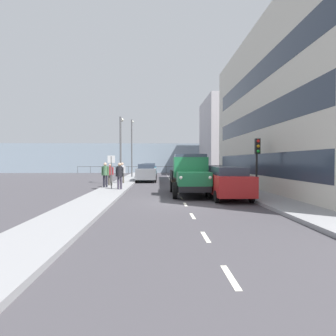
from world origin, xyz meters
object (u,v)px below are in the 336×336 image
car_teal_oppositeside_1 (148,171)px  lamp_post_far (132,143)px  pedestrian_in_dark_coat (105,173)px  car_navy_oppositeside_2 (150,169)px  car_red_kerbside_near (227,182)px  pedestrian_strolling (122,171)px  street_sign (111,166)px  truck_vintage_green (190,176)px  lamp_post_promenade (121,143)px  car_grey_oppositeside_0 (146,173)px  car_black_kerbside_1 (209,177)px  pedestrian_couple_b (110,173)px  car_maroon_kerbside_2 (198,173)px  traffic_light_near (257,153)px  pedestrian_by_lamp (119,171)px  pedestrian_near_railing (120,174)px

car_teal_oppositeside_1 → lamp_post_far: bearing=-14.3°
pedestrian_in_dark_coat → car_navy_oppositeside_2: bearing=-97.8°
car_red_kerbside_near → lamp_post_far: size_ratio=0.66×
pedestrian_strolling → street_sign: bearing=87.9°
truck_vintage_green → lamp_post_promenade: 10.03m
car_teal_oppositeside_1 → street_sign: bearing=81.6°
lamp_post_far → car_navy_oppositeside_2: bearing=-109.3°
car_grey_oppositeside_0 → car_navy_oppositeside_2: same height
car_red_kerbside_near → pedestrian_strolling: pedestrian_strolling is taller
lamp_post_promenade → car_navy_oppositeside_2: bearing=-97.9°
car_black_kerbside_1 → car_navy_oppositeside_2: same height
lamp_post_promenade → pedestrian_strolling: bearing=109.0°
pedestrian_couple_b → lamp_post_promenade: (-0.49, -2.67, 2.46)m
car_maroon_kerbside_2 → lamp_post_promenade: lamp_post_promenade is taller
pedestrian_strolling → lamp_post_promenade: 2.46m
car_black_kerbside_1 → street_sign: bearing=7.1°
lamp_post_far → car_red_kerbside_near: bearing=109.5°
lamp_post_far → car_maroon_kerbside_2: bearing=131.6°
car_black_kerbside_1 → street_sign: size_ratio=1.88×
car_grey_oppositeside_0 → traffic_light_near: traffic_light_near is taller
truck_vintage_green → car_grey_oppositeside_0: truck_vintage_green is taller
car_red_kerbside_near → car_navy_oppositeside_2: (4.83, -24.83, -0.00)m
car_black_kerbside_1 → car_maroon_kerbside_2: same height
car_maroon_kerbside_2 → car_navy_oppositeside_2: (4.83, -13.27, 0.00)m
car_grey_oppositeside_0 → street_sign: 8.57m
traffic_light_near → lamp_post_far: size_ratio=0.47×
car_grey_oppositeside_0 → pedestrian_strolling: (1.90, 3.65, 0.28)m
car_red_kerbside_near → pedestrian_in_dark_coat: bearing=-36.6°
pedestrian_strolling → pedestrian_by_lamp: pedestrian_strolling is taller
truck_vintage_green → car_navy_oppositeside_2: 23.49m
pedestrian_near_railing → lamp_post_far: size_ratio=0.26×
traffic_light_near → car_navy_oppositeside_2: bearing=-73.1°
car_black_kerbside_1 → pedestrian_near_railing: pedestrian_near_railing is taller
car_maroon_kerbside_2 → car_grey_oppositeside_0: size_ratio=1.03×
car_red_kerbside_near → car_maroon_kerbside_2: size_ratio=1.02×
car_navy_oppositeside_2 → pedestrian_couple_b: (2.56, 17.66, 0.23)m
car_teal_oppositeside_1 → pedestrian_in_dark_coat: bearing=78.7°
car_grey_oppositeside_0 → car_teal_oppositeside_1: (-0.00, -5.71, -0.00)m
car_navy_oppositeside_2 → truck_vintage_green: bearing=97.4°
car_grey_oppositeside_0 → pedestrian_in_dark_coat: pedestrian_in_dark_coat is taller
pedestrian_near_railing → car_maroon_kerbside_2: bearing=-129.6°
truck_vintage_green → pedestrian_couple_b: (5.57, -5.64, -0.05)m
truck_vintage_green → car_grey_oppositeside_0: bearing=-75.3°
pedestrian_near_railing → pedestrian_couple_b: size_ratio=1.06×
car_teal_oppositeside_1 → pedestrian_strolling: 9.55m
truck_vintage_green → pedestrian_near_railing: truck_vintage_green is taller
lamp_post_promenade → street_sign: size_ratio=2.52×
pedestrian_near_railing → lamp_post_far: lamp_post_far is taller
pedestrian_in_dark_coat → traffic_light_near: bearing=158.3°
lamp_post_far → traffic_light_near: bearing=117.2°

